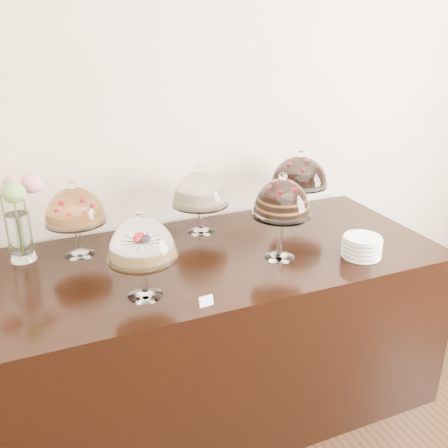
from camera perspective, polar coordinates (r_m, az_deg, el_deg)
name	(u,v)px	position (r m, az deg, el deg)	size (l,w,h in m)	color
wall_back	(184,114)	(2.80, -4.57, 12.38)	(5.00, 0.04, 3.00)	beige
display_counter	(220,330)	(2.71, -0.42, -12.02)	(2.20, 1.00, 0.90)	black
cake_stand_sugar_sponge	(142,243)	(2.05, -9.37, -2.20)	(0.29, 0.29, 0.38)	white
cake_stand_choco_layer	(282,201)	(2.36, 6.63, 2.61)	(0.28, 0.28, 0.43)	white
cake_stand_cheesecake	(200,191)	(2.67, -2.74, 3.81)	(0.31, 0.31, 0.38)	white
cake_stand_dark_choco	(300,174)	(2.89, 8.65, 5.71)	(0.33, 0.33, 0.40)	white
cake_stand_fruit_tart	(75,208)	(2.49, -16.72, 1.72)	(0.30, 0.30, 0.38)	white
flower_vase	(13,210)	(2.52, -22.93, 1.51)	(0.29, 0.29, 0.43)	white
plate_stack	(362,247)	(2.53, 15.47, -2.52)	(0.19, 0.19, 0.10)	white
price_card_left	(206,301)	(2.05, -2.05, -8.79)	(0.06, 0.01, 0.04)	white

